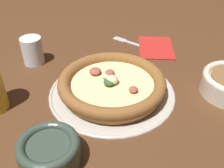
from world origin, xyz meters
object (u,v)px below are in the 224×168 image
at_px(pizza, 112,83).
at_px(drinking_cup, 32,51).
at_px(napkin, 156,47).
at_px(bowl_near, 49,151).
at_px(pizza_tray, 112,91).
at_px(fork, 135,44).

xyz_separation_m(pizza, drinking_cup, (0.18, 0.20, 0.01)).
relative_size(drinking_cup, napkin, 0.46).
height_order(pizza, bowl_near, bowl_near).
bearing_deg(pizza_tray, pizza, 26.75).
bearing_deg(pizza_tray, napkin, -40.21).
distance_m(pizza_tray, drinking_cup, 0.28).
xyz_separation_m(pizza_tray, fork, (0.25, -0.12, -0.00)).
xyz_separation_m(pizza, napkin, (0.21, -0.18, -0.02)).
height_order(bowl_near, fork, bowl_near).
bearing_deg(fork, pizza_tray, 109.57).
xyz_separation_m(napkin, fork, (0.04, 0.06, -0.00)).
distance_m(pizza, napkin, 0.28).
xyz_separation_m(bowl_near, drinking_cup, (0.37, 0.06, 0.01)).
distance_m(pizza, fork, 0.27).
bearing_deg(drinking_cup, fork, -78.14).
height_order(pizza, napkin, pizza).
bearing_deg(pizza, bowl_near, 142.90).
relative_size(pizza, napkin, 1.54).
bearing_deg(fork, bowl_near, 104.00).
height_order(pizza, drinking_cup, drinking_cup).
relative_size(pizza, drinking_cup, 3.36).
xyz_separation_m(pizza, bowl_near, (-0.19, 0.15, 0.00)).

